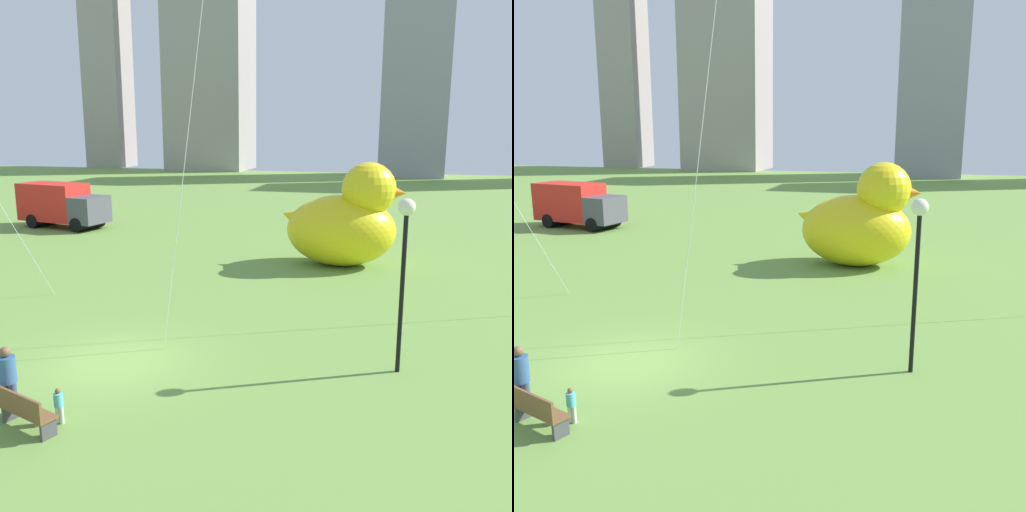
% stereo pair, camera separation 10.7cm
% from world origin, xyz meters
% --- Properties ---
extents(ground_plane, '(140.00, 140.00, 0.00)m').
position_xyz_m(ground_plane, '(0.00, 0.00, 0.00)').
color(ground_plane, olive).
extents(park_bench, '(1.58, 0.93, 0.90)m').
position_xyz_m(park_bench, '(-0.07, -3.77, 0.47)').
color(park_bench, brown).
rests_on(park_bench, ground).
extents(person_adult, '(0.41, 0.41, 1.66)m').
position_xyz_m(person_adult, '(-0.82, -3.30, 0.92)').
color(person_adult, '#38476B').
rests_on(person_adult, ground).
extents(person_child, '(0.20, 0.20, 0.83)m').
position_xyz_m(person_child, '(0.46, -3.32, 0.46)').
color(person_child, silver).
rests_on(person_child, ground).
extents(giant_inflatable_duck, '(5.88, 3.77, 4.87)m').
position_xyz_m(giant_inflatable_duck, '(4.93, 13.15, 2.07)').
color(giant_inflatable_duck, yellow).
rests_on(giant_inflatable_duck, ground).
extents(lamppost, '(0.44, 0.44, 4.67)m').
position_xyz_m(lamppost, '(7.63, 1.41, 3.48)').
color(lamppost, black).
rests_on(lamppost, ground).
extents(box_truck, '(6.26, 3.31, 2.85)m').
position_xyz_m(box_truck, '(-14.02, 18.94, 1.44)').
color(box_truck, red).
rests_on(box_truck, ground).
extents(city_skyline, '(79.54, 15.33, 40.21)m').
position_xyz_m(city_skyline, '(-7.01, 69.28, 17.68)').
color(city_skyline, '#9E938C').
rests_on(city_skyline, ground).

